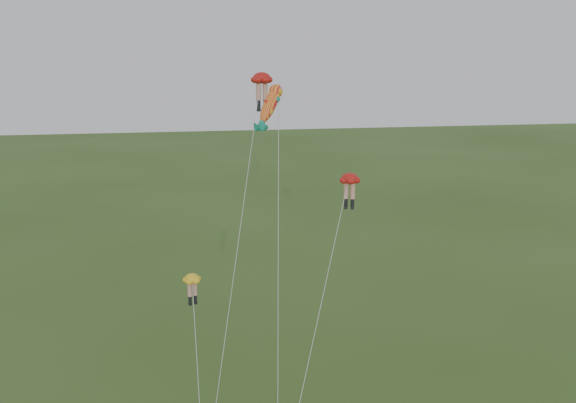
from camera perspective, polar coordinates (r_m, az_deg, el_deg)
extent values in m
ellipsoid|color=#B21712|center=(42.68, -2.35, 10.93)|extent=(1.72, 1.72, 0.74)
cylinder|color=tan|center=(42.65, -2.64, 9.75)|extent=(0.33, 0.33, 1.14)
cylinder|color=black|center=(42.70, -2.62, 8.60)|extent=(0.26, 0.26, 0.57)
cube|color=black|center=(42.73, -2.62, 8.11)|extent=(0.24, 0.36, 0.17)
cylinder|color=tan|center=(42.79, -2.05, 9.76)|extent=(0.33, 0.33, 1.14)
cylinder|color=black|center=(42.84, -2.04, 8.62)|extent=(0.26, 0.26, 0.57)
cube|color=black|center=(42.87, -2.04, 8.13)|extent=(0.24, 0.36, 0.17)
cylinder|color=silver|center=(38.58, -4.38, -3.18)|extent=(4.54, 10.66, 19.18)
ellipsoid|color=#B21712|center=(36.83, 5.50, 2.08)|extent=(1.62, 1.62, 0.62)
cylinder|color=tan|center=(36.99, 5.19, 0.98)|extent=(0.28, 0.28, 0.95)
cylinder|color=black|center=(37.14, 5.17, -0.09)|extent=(0.21, 0.21, 0.47)
cube|color=black|center=(37.21, 5.16, -0.55)|extent=(0.25, 0.31, 0.14)
cylinder|color=tan|center=(36.95, 5.77, 0.96)|extent=(0.28, 0.28, 0.95)
cylinder|color=black|center=(37.10, 5.75, -0.11)|extent=(0.21, 0.21, 0.47)
cube|color=black|center=(37.17, 5.74, -0.57)|extent=(0.25, 0.31, 0.14)
cylinder|color=silver|center=(35.51, 2.92, -9.29)|extent=(4.65, 5.60, 13.68)
ellipsoid|color=yellow|center=(34.83, -8.53, -6.76)|extent=(1.33, 1.33, 0.51)
cylinder|color=tan|center=(34.98, -8.73, -7.73)|extent=(0.23, 0.23, 0.78)
cylinder|color=black|center=(35.18, -8.70, -8.61)|extent=(0.18, 0.18, 0.39)
cube|color=black|center=(35.27, -8.69, -8.99)|extent=(0.20, 0.26, 0.11)
cylinder|color=tan|center=(35.10, -8.27, -7.64)|extent=(0.23, 0.23, 0.78)
cylinder|color=black|center=(35.30, -8.24, -8.52)|extent=(0.18, 0.18, 0.39)
cube|color=black|center=(35.39, -8.23, -8.90)|extent=(0.20, 0.26, 0.11)
cylinder|color=silver|center=(34.93, -8.08, -14.14)|extent=(0.16, 3.38, 8.86)
ellipsoid|color=gold|center=(39.41, -1.57, 8.71)|extent=(2.38, 2.39, 2.77)
sphere|color=gold|center=(39.41, -1.57, 8.71)|extent=(1.53, 1.53, 1.26)
cone|color=#148268|center=(39.41, -1.57, 8.71)|extent=(1.36, 1.36, 1.17)
cone|color=#148268|center=(39.41, -1.57, 8.71)|extent=(1.36, 1.36, 1.17)
cone|color=#148268|center=(39.41, -1.57, 8.71)|extent=(0.76, 0.76, 0.66)
cone|color=#148268|center=(39.41, -1.57, 8.71)|extent=(0.76, 0.76, 0.66)
cone|color=red|center=(39.41, -1.57, 8.71)|extent=(0.78, 0.78, 0.66)
cylinder|color=silver|center=(36.94, -1.27, -5.33)|extent=(1.09, 8.36, 17.39)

